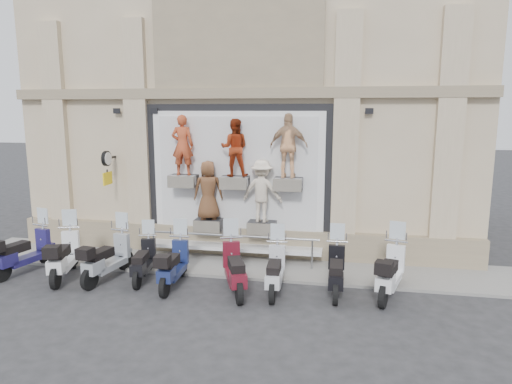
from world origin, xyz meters
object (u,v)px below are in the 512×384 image
clock_sign_bracket (107,163)px  scooter_e (173,256)px  scooter_a (24,243)px  scooter_h (336,262)px  scooter_d (143,253)px  scooter_f (235,259)px  scooter_g (275,261)px  scooter_b (63,247)px  guard_rail (230,250)px  scooter_c (107,249)px  scooter_i (391,262)px

clock_sign_bracket → scooter_e: 4.12m
scooter_a → scooter_h: (8.33, 0.16, -0.05)m
scooter_d → scooter_f: scooter_f is taller
clock_sign_bracket → scooter_f: size_ratio=0.49×
scooter_f → scooter_g: bearing=-11.6°
scooter_d → scooter_g: 3.49m
scooter_e → scooter_g: bearing=-0.7°
scooter_f → scooter_b: bearing=157.9°
clock_sign_bracket → scooter_a: clock_sign_bracket is taller
scooter_g → scooter_h: bearing=5.7°
guard_rail → scooter_e: size_ratio=2.58×
scooter_a → scooter_e: bearing=10.5°
scooter_b → scooter_c: (1.19, 0.11, -0.02)m
scooter_b → scooter_g: scooter_b is taller
scooter_d → scooter_i: 6.21m
scooter_e → scooter_f: bearing=-5.2°
guard_rail → scooter_e: bearing=-121.3°
clock_sign_bracket → scooter_c: 3.03m
scooter_f → clock_sign_bracket: bearing=132.0°
guard_rail → scooter_d: 2.45m
scooter_h → scooter_e: bearing=-175.8°
clock_sign_bracket → guard_rail: bearing=-6.8°
scooter_i → scooter_c: bearing=-161.8°
clock_sign_bracket → scooter_i: (8.14, -1.80, -1.96)m
scooter_a → clock_sign_bracket: bearing=66.7°
scooter_b → scooter_d: scooter_b is taller
scooter_d → scooter_h: size_ratio=0.93×
clock_sign_bracket → scooter_g: size_ratio=0.53×
scooter_i → scooter_b: bearing=-161.4°
scooter_c → scooter_f: 3.44m
scooter_a → scooter_c: bearing=11.6°
scooter_d → scooter_h: (4.94, 0.05, 0.06)m
scooter_f → scooter_i: (3.69, 0.44, 0.00)m
scooter_d → scooter_e: scooter_e is taller
scooter_f → scooter_h: size_ratio=1.06×
scooter_c → scooter_g: (4.40, -0.02, -0.05)m
scooter_b → scooter_i: size_ratio=1.01×
scooter_c → scooter_f: (3.43, -0.18, 0.01)m
clock_sign_bracket → scooter_i: size_ratio=0.49×
clock_sign_bracket → scooter_a: size_ratio=0.50×
scooter_c → clock_sign_bracket: bearing=124.8°
scooter_a → scooter_d: bearing=14.7°
clock_sign_bracket → scooter_h: bearing=-15.0°
scooter_b → scooter_f: bearing=-17.5°
scooter_h → guard_rail: bearing=154.6°
scooter_a → guard_rail: bearing=28.8°
scooter_f → scooter_h: bearing=-12.0°
scooter_b → scooter_e: scooter_b is taller
guard_rail → scooter_c: scooter_c is taller
scooter_b → guard_rail: bearing=6.1°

